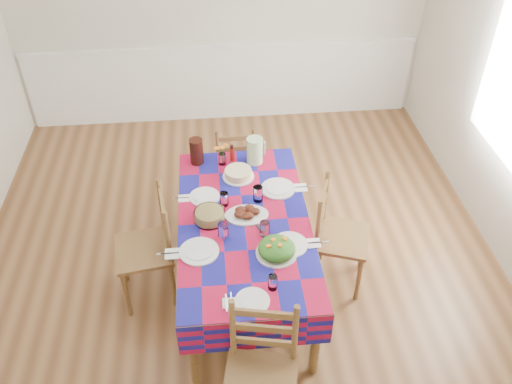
% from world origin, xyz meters
% --- Properties ---
extents(room, '(4.58, 5.08, 2.78)m').
position_xyz_m(room, '(0.00, 0.00, 1.35)').
color(room, brown).
rests_on(room, ground).
extents(wainscot, '(4.41, 0.06, 0.92)m').
position_xyz_m(wainscot, '(0.00, 2.48, 0.49)').
color(wainscot, white).
rests_on(wainscot, room).
extents(dining_table, '(0.99, 1.84, 0.72)m').
position_xyz_m(dining_table, '(0.04, -0.21, 0.64)').
color(dining_table, brown).
rests_on(dining_table, room).
extents(setting_near_head, '(0.37, 0.24, 0.11)m').
position_xyz_m(setting_near_head, '(0.08, -0.94, 0.74)').
color(setting_near_head, silver).
rests_on(setting_near_head, dining_table).
extents(setting_left_near, '(0.51, 0.31, 0.14)m').
position_xyz_m(setting_left_near, '(-0.24, -0.45, 0.75)').
color(setting_left_near, silver).
rests_on(setting_left_near, dining_table).
extents(setting_left_far, '(0.44, 0.26, 0.12)m').
position_xyz_m(setting_left_far, '(-0.20, 0.06, 0.74)').
color(setting_left_far, silver).
rests_on(setting_left_far, dining_table).
extents(setting_right_near, '(0.49, 0.28, 0.13)m').
position_xyz_m(setting_right_near, '(0.29, -0.45, 0.74)').
color(setting_right_near, silver).
rests_on(setting_right_near, dining_table).
extents(setting_right_far, '(0.52, 0.30, 0.13)m').
position_xyz_m(setting_right_far, '(0.28, 0.10, 0.75)').
color(setting_right_far, silver).
rests_on(setting_right_far, dining_table).
extents(meat_platter, '(0.33, 0.24, 0.06)m').
position_xyz_m(meat_platter, '(0.06, -0.15, 0.74)').
color(meat_platter, silver).
rests_on(meat_platter, dining_table).
extents(salad_platter, '(0.29, 0.29, 0.12)m').
position_xyz_m(salad_platter, '(0.24, -0.57, 0.76)').
color(salad_platter, silver).
rests_on(salad_platter, dining_table).
extents(pasta_bowl, '(0.23, 0.23, 0.08)m').
position_xyz_m(pasta_bowl, '(-0.22, -0.17, 0.76)').
color(pasta_bowl, white).
rests_on(pasta_bowl, dining_table).
extents(cake, '(0.26, 0.26, 0.07)m').
position_xyz_m(cake, '(0.03, 0.34, 0.75)').
color(cake, silver).
rests_on(cake, dining_table).
extents(serving_utensils, '(0.14, 0.31, 0.01)m').
position_xyz_m(serving_utensils, '(0.17, -0.30, 0.72)').
color(serving_utensils, black).
rests_on(serving_utensils, dining_table).
extents(flower_vase, '(0.12, 0.10, 0.20)m').
position_xyz_m(flower_vase, '(-0.09, 0.54, 0.80)').
color(flower_vase, white).
rests_on(flower_vase, dining_table).
extents(hot_sauce, '(0.04, 0.04, 0.15)m').
position_xyz_m(hot_sauce, '(-0.00, 0.58, 0.79)').
color(hot_sauce, '#AC1A0D').
rests_on(hot_sauce, dining_table).
extents(green_pitcher, '(0.14, 0.14, 0.23)m').
position_xyz_m(green_pitcher, '(0.19, 0.54, 0.83)').
color(green_pitcher, '#B4D697').
rests_on(green_pitcher, dining_table).
extents(tea_pitcher, '(0.11, 0.11, 0.23)m').
position_xyz_m(tea_pitcher, '(-0.30, 0.58, 0.83)').
color(tea_pitcher, black).
rests_on(tea_pitcher, dining_table).
extents(name_card, '(0.07, 0.02, 0.02)m').
position_xyz_m(name_card, '(0.04, -1.07, 0.72)').
color(name_card, silver).
rests_on(name_card, dining_table).
extents(chair_near, '(0.51, 0.50, 0.99)m').
position_xyz_m(chair_near, '(0.05, -1.36, 0.49)').
color(chair_near, brown).
rests_on(chair_near, room).
extents(chair_far, '(0.39, 0.37, 0.86)m').
position_xyz_m(chair_far, '(0.04, 0.95, 0.42)').
color(chair_far, brown).
rests_on(chair_far, room).
extents(chair_left, '(0.48, 0.50, 0.99)m').
position_xyz_m(chair_left, '(-0.69, -0.20, 0.49)').
color(chair_left, brown).
rests_on(chair_left, room).
extents(chair_right, '(0.53, 0.54, 0.97)m').
position_xyz_m(chair_right, '(0.77, -0.19, 0.48)').
color(chair_right, brown).
rests_on(chair_right, room).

